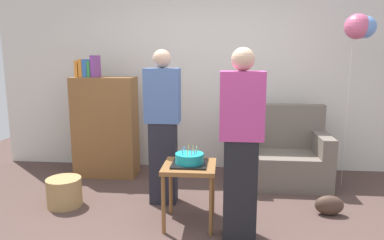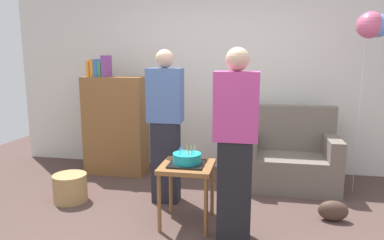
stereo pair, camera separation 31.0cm
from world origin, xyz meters
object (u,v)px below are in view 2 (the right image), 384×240
(person_blowing_candles, at_px, (166,126))
(handbag, at_px, (333,211))
(couch, at_px, (289,158))
(bookshelf, at_px, (115,124))
(balloon_bunch, at_px, (374,25))
(birthday_cake, at_px, (187,159))
(side_table, at_px, (187,174))
(wicker_basket, at_px, (70,188))
(person_holding_cake, at_px, (236,146))

(person_blowing_candles, bearing_deg, handbag, -17.80)
(couch, distance_m, bookshelf, 2.28)
(couch, relative_size, handbag, 3.93)
(bookshelf, relative_size, balloon_bunch, 0.77)
(birthday_cake, bearing_deg, side_table, -94.83)
(handbag, bearing_deg, wicker_basket, -179.27)
(birthday_cake, relative_size, person_holding_cake, 0.20)
(wicker_basket, distance_m, handbag, 2.72)
(person_holding_cake, relative_size, wicker_basket, 4.53)
(birthday_cake, height_order, person_holding_cake, person_holding_cake)
(couch, height_order, side_table, couch)
(couch, height_order, person_holding_cake, person_holding_cake)
(birthday_cake, xyz_separation_m, wicker_basket, (-1.35, 0.28, -0.48))
(side_table, height_order, person_holding_cake, person_holding_cake)
(side_table, bearing_deg, handbag, 12.87)
(handbag, bearing_deg, bookshelf, 159.53)
(couch, relative_size, bookshelf, 0.70)
(person_blowing_candles, relative_size, wicker_basket, 4.53)
(handbag, bearing_deg, person_blowing_candles, 174.29)
(couch, height_order, handbag, couch)
(side_table, distance_m, balloon_bunch, 2.55)
(person_blowing_candles, xyz_separation_m, wicker_basket, (-1.03, -0.20, -0.68))
(person_holding_cake, bearing_deg, couch, -81.79)
(couch, bearing_deg, wicker_basket, -158.50)
(couch, bearing_deg, person_blowing_candles, -151.52)
(birthday_cake, height_order, handbag, birthday_cake)
(side_table, distance_m, handbag, 1.45)
(birthday_cake, xyz_separation_m, person_blowing_candles, (-0.33, 0.48, 0.20))
(couch, distance_m, birthday_cake, 1.61)
(person_holding_cake, bearing_deg, person_blowing_candles, -12.01)
(person_holding_cake, xyz_separation_m, balloon_bunch, (1.36, 1.34, 1.05))
(bookshelf, bearing_deg, person_holding_cake, -41.61)
(side_table, relative_size, person_holding_cake, 0.35)
(birthday_cake, distance_m, wicker_basket, 1.46)
(couch, distance_m, balloon_bunch, 1.74)
(birthday_cake, distance_m, person_blowing_candles, 0.62)
(side_table, bearing_deg, balloon_bunch, 31.79)
(wicker_basket, bearing_deg, person_holding_cake, -15.32)
(bookshelf, xyz_separation_m, wicker_basket, (-0.12, -1.01, -0.52))
(person_holding_cake, relative_size, balloon_bunch, 0.80)
(person_holding_cake, bearing_deg, birthday_cake, 4.12)
(birthday_cake, bearing_deg, balloon_bunch, 31.79)
(side_table, relative_size, person_blowing_candles, 0.35)
(birthday_cake, relative_size, handbag, 1.14)
(wicker_basket, height_order, handbag, wicker_basket)
(couch, xyz_separation_m, birthday_cake, (-1.02, -1.21, 0.29))
(side_table, height_order, wicker_basket, side_table)
(couch, relative_size, wicker_basket, 3.06)
(side_table, xyz_separation_m, balloon_bunch, (1.81, 1.12, 1.39))
(person_holding_cake, bearing_deg, side_table, 4.12)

